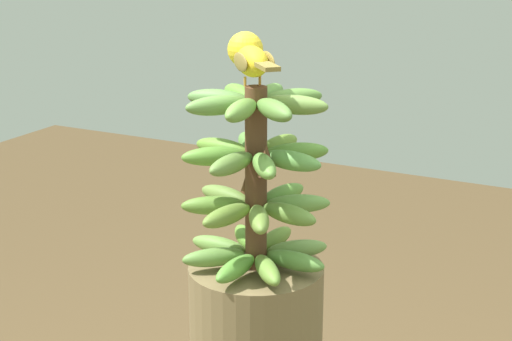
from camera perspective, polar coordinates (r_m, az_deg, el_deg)
The scene contains 2 objects.
banana_bunch at distance 1.53m, azimuth -0.00°, elevation -0.62°, with size 0.29×0.29×0.35m.
perched_bird at distance 1.51m, azimuth -0.45°, elevation 7.97°, with size 0.17×0.17×0.09m.
Camera 1 is at (-1.30, -0.67, 1.67)m, focal length 57.70 mm.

